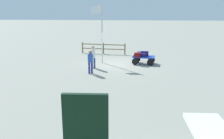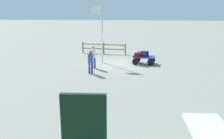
# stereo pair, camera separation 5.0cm
# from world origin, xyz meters

# --- Properties ---
(ground_plane) EXTENTS (120.00, 120.00, 0.00)m
(ground_plane) POSITION_xyz_m (0.00, 0.00, 0.00)
(ground_plane) COLOR gray
(luggage_cart) EXTENTS (1.94, 1.42, 0.65)m
(luggage_cart) POSITION_xyz_m (-2.21, -0.23, 0.45)
(luggage_cart) COLOR #1F40B9
(luggage_cart) RESTS_ON ground
(suitcase_navy) EXTENTS (0.63, 0.33, 0.38)m
(suitcase_navy) POSITION_xyz_m (-2.30, -0.39, 0.84)
(suitcase_navy) COLOR #1B1853
(suitcase_navy) RESTS_ON luggage_cart
(suitcase_dark) EXTENTS (0.57, 0.42, 0.34)m
(suitcase_dark) POSITION_xyz_m (-1.99, -0.69, 0.82)
(suitcase_dark) COLOR gray
(suitcase_dark) RESTS_ON luggage_cart
(suitcase_grey) EXTENTS (0.52, 0.38, 0.33)m
(suitcase_grey) POSITION_xyz_m (-1.70, 0.11, 0.81)
(suitcase_grey) COLOR maroon
(suitcase_grey) RESTS_ON luggage_cart
(suitcase_olive) EXTENTS (0.59, 0.46, 0.26)m
(suitcase_olive) POSITION_xyz_m (-2.15, -0.10, 0.78)
(suitcase_olive) COLOR #221651
(suitcase_olive) RESTS_ON luggage_cart
(worker_lead) EXTENTS (0.51, 0.51, 1.64)m
(worker_lead) POSITION_xyz_m (1.66, 3.06, 0.97)
(worker_lead) COLOR navy
(worker_lead) RESTS_ON ground
(worker_trailing) EXTENTS (0.40, 0.40, 1.72)m
(worker_trailing) POSITION_xyz_m (1.70, 1.43, 1.00)
(worker_trailing) COLOR navy
(worker_trailing) RESTS_ON ground
(flagpole) EXTENTS (0.90, 0.10, 4.73)m
(flagpole) POSITION_xyz_m (1.31, -0.37, 2.82)
(flagpole) COLOR silver
(flagpole) RESTS_ON ground
(wooden_fence) EXTENTS (4.40, 0.73, 1.08)m
(wooden_fence) POSITION_xyz_m (1.53, -4.43, 0.63)
(wooden_fence) COLOR brown
(wooden_fence) RESTS_ON ground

